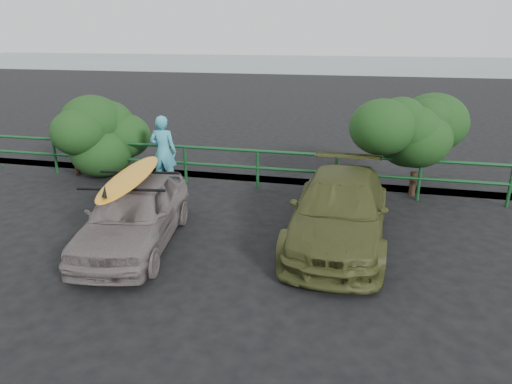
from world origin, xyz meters
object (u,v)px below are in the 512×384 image
Objects in this scene: olive_vehicle at (339,210)px; man at (163,152)px; guardrail at (221,167)px; surfboard at (131,177)px; sedan at (134,214)px.

olive_vehicle is 2.32× the size of man.
guardrail is 7.40× the size of man.
man reaches higher than surfboard.
olive_vehicle is 1.49× the size of surfboard.
sedan is 1.26× the size of surfboard.
surfboard is at bearing 100.43° from man.
guardrail is at bearing 73.27° from sedan.
sedan is at bearing -97.51° from guardrail.
surfboard is at bearing -162.38° from olive_vehicle.
guardrail is at bearing -168.29° from man.
olive_vehicle is at bearing 6.98° from sedan.
guardrail is 3.19× the size of olive_vehicle.
guardrail is 3.76× the size of sedan.
sedan is 3.92m from olive_vehicle.
sedan is (-0.51, -3.83, 0.11)m from guardrail.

